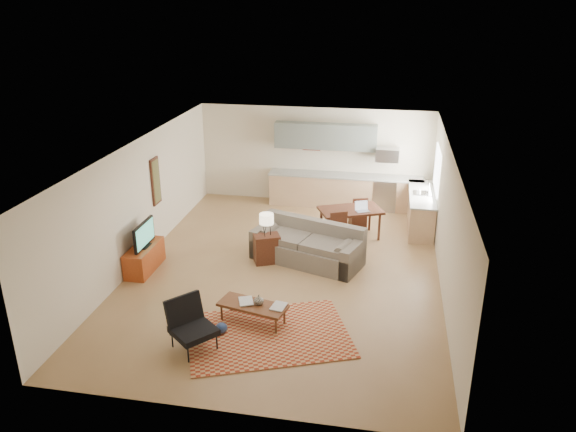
% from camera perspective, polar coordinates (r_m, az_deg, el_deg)
% --- Properties ---
extents(room, '(9.00, 9.00, 9.00)m').
position_cam_1_polar(room, '(11.64, -0.27, 0.38)').
color(room, '#966F45').
rests_on(room, ground).
extents(kitchen_counter_back, '(4.26, 0.64, 0.92)m').
position_cam_1_polar(kitchen_counter_back, '(15.74, 5.80, 2.56)').
color(kitchen_counter_back, tan).
rests_on(kitchen_counter_back, ground).
extents(kitchen_counter_right, '(0.64, 2.26, 0.92)m').
position_cam_1_polar(kitchen_counter_right, '(14.61, 13.33, 0.55)').
color(kitchen_counter_right, tan).
rests_on(kitchen_counter_right, ground).
extents(kitchen_range, '(0.62, 0.62, 0.90)m').
position_cam_1_polar(kitchen_range, '(15.70, 9.80, 2.27)').
color(kitchen_range, '#A5A8AD').
rests_on(kitchen_range, ground).
extents(kitchen_microwave, '(0.62, 0.40, 0.35)m').
position_cam_1_polar(kitchen_microwave, '(15.40, 10.06, 6.15)').
color(kitchen_microwave, '#A5A8AD').
rests_on(kitchen_microwave, room).
extents(upper_cabinets, '(2.80, 0.34, 0.70)m').
position_cam_1_polar(upper_cabinets, '(15.52, 3.82, 8.09)').
color(upper_cabinets, slate).
rests_on(upper_cabinets, room).
extents(window_right, '(0.02, 1.40, 1.05)m').
position_cam_1_polar(window_right, '(14.29, 14.91, 4.55)').
color(window_right, white).
rests_on(window_right, room).
extents(wall_art_left, '(0.06, 0.42, 1.10)m').
position_cam_1_polar(wall_art_left, '(13.31, -13.26, 3.46)').
color(wall_art_left, olive).
rests_on(wall_art_left, room).
extents(triptych, '(1.70, 0.04, 0.50)m').
position_cam_1_polar(triptych, '(15.75, 2.41, 7.57)').
color(triptych, beige).
rests_on(triptych, room).
extents(rug, '(3.27, 2.79, 0.02)m').
position_cam_1_polar(rug, '(10.05, -1.97, -11.97)').
color(rug, maroon).
rests_on(rug, floor).
extents(sofa, '(2.75, 1.86, 0.88)m').
position_cam_1_polar(sofa, '(12.41, 1.94, -2.80)').
color(sofa, '#685E52').
rests_on(sofa, floor).
extents(coffee_table, '(1.33, 0.78, 0.38)m').
position_cam_1_polar(coffee_table, '(10.32, -3.59, -9.82)').
color(coffee_table, '#522B15').
rests_on(coffee_table, floor).
extents(book_a, '(0.47, 0.50, 0.03)m').
position_cam_1_polar(book_a, '(10.29, -4.99, -8.70)').
color(book_a, maroon).
rests_on(book_a, coffee_table).
extents(book_b, '(0.36, 0.42, 0.03)m').
position_cam_1_polar(book_b, '(10.16, -1.60, -9.04)').
color(book_b, navy).
rests_on(book_b, coffee_table).
extents(vase, '(0.21, 0.21, 0.18)m').
position_cam_1_polar(vase, '(10.18, -3.00, -8.49)').
color(vase, black).
rests_on(vase, coffee_table).
extents(armchair, '(1.07, 1.07, 0.87)m').
position_cam_1_polar(armchair, '(9.61, -9.59, -10.99)').
color(armchair, black).
rests_on(armchair, floor).
extents(tv_credenza, '(0.46, 1.20, 0.55)m').
position_cam_1_polar(tv_credenza, '(12.50, -14.39, -4.15)').
color(tv_credenza, '#953714').
rests_on(tv_credenza, floor).
extents(tv, '(0.09, 0.92, 0.55)m').
position_cam_1_polar(tv, '(12.26, -14.43, -1.85)').
color(tv, black).
rests_on(tv, tv_credenza).
extents(console_table, '(0.66, 0.57, 0.65)m').
position_cam_1_polar(console_table, '(12.43, -2.16, -3.34)').
color(console_table, '#3B1C11').
rests_on(console_table, floor).
extents(table_lamp, '(0.44, 0.44, 0.52)m').
position_cam_1_polar(table_lamp, '(12.20, -2.19, -0.86)').
color(table_lamp, beige).
rests_on(table_lamp, console_table).
extents(dining_table, '(1.68, 1.36, 0.74)m').
position_cam_1_polar(dining_table, '(13.74, 6.31, -0.75)').
color(dining_table, '#3B1C11').
rests_on(dining_table, floor).
extents(dining_chair_near, '(0.57, 0.58, 0.88)m').
position_cam_1_polar(dining_chair_near, '(13.02, 5.43, -1.68)').
color(dining_chair_near, '#3B1C11').
rests_on(dining_chair_near, floor).
extents(dining_chair_far, '(0.50, 0.52, 0.83)m').
position_cam_1_polar(dining_chair_far, '(14.42, 7.13, 0.49)').
color(dining_chair_far, '#3B1C11').
rests_on(dining_chair_far, floor).
extents(laptop, '(0.38, 0.34, 0.23)m').
position_cam_1_polar(laptop, '(13.45, 7.61, 0.94)').
color(laptop, '#A5A8AD').
rests_on(laptop, dining_table).
extents(soap_bottle, '(0.13, 0.13, 0.19)m').
position_cam_1_polar(soap_bottle, '(14.32, 13.14, 2.49)').
color(soap_bottle, beige).
rests_on(soap_bottle, kitchen_counter_right).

